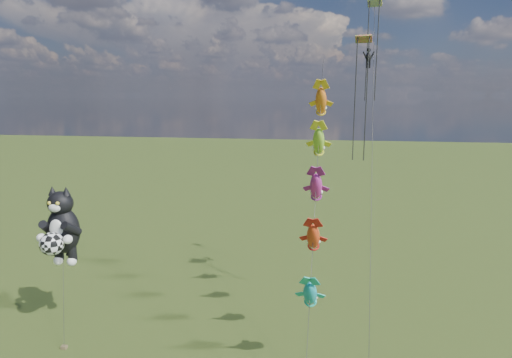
# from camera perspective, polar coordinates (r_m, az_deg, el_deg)

# --- Properties ---
(cat_kite_rig) EXTENTS (2.93, 4.27, 10.95)m
(cat_kite_rig) POSITION_cam_1_polar(r_m,az_deg,el_deg) (33.99, -24.59, -5.87)
(cat_kite_rig) COLOR brown
(cat_kite_rig) RESTS_ON ground
(fish_windsock_rig) EXTENTS (1.08, 15.97, 20.11)m
(fish_windsock_rig) POSITION_cam_1_polar(r_m,az_deg,el_deg) (28.90, 8.02, -1.05)
(fish_windsock_rig) COLOR brown
(fish_windsock_rig) RESTS_ON ground
(parafoil_rig) EXTENTS (2.04, 17.54, 24.27)m
(parafoil_rig) POSITION_cam_1_polar(r_m,az_deg,el_deg) (31.89, 14.74, 14.52)
(parafoil_rig) COLOR brown
(parafoil_rig) RESTS_ON ground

